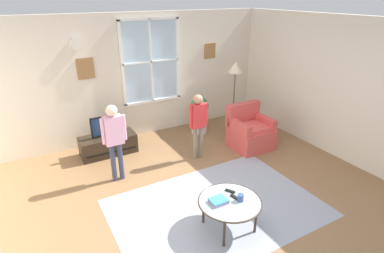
{
  "coord_description": "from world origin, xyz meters",
  "views": [
    {
      "loc": [
        -2.16,
        -3.38,
        2.95
      ],
      "look_at": [
        0.12,
        0.68,
        0.93
      ],
      "focal_mm": 29.09,
      "sensor_mm": 36.0,
      "label": 1
    }
  ],
  "objects_px": {
    "television": "(106,126)",
    "potted_plant_by_window": "(199,113)",
    "remote_near_books": "(235,197)",
    "remote_near_cup": "(230,191)",
    "coffee_table": "(230,203)",
    "cup": "(240,198)",
    "person_red_shirt": "(198,119)",
    "person_pink_shirt": "(114,135)",
    "tv_stand": "(108,145)",
    "floor_lamp": "(235,74)",
    "armchair": "(250,132)",
    "book_stack": "(219,201)"
  },
  "relations": [
    {
      "from": "television",
      "to": "potted_plant_by_window",
      "type": "distance_m",
      "value": 2.1
    },
    {
      "from": "remote_near_books",
      "to": "remote_near_cup",
      "type": "relative_size",
      "value": 1.0
    },
    {
      "from": "coffee_table",
      "to": "potted_plant_by_window",
      "type": "height_order",
      "value": "potted_plant_by_window"
    },
    {
      "from": "television",
      "to": "cup",
      "type": "distance_m",
      "value": 3.11
    },
    {
      "from": "person_red_shirt",
      "to": "potted_plant_by_window",
      "type": "xyz_separation_m",
      "value": [
        0.65,
        1.04,
        -0.34
      ]
    },
    {
      "from": "remote_near_books",
      "to": "television",
      "type": "bearing_deg",
      "value": 108.05
    },
    {
      "from": "television",
      "to": "coffee_table",
      "type": "distance_m",
      "value": 3.02
    },
    {
      "from": "coffee_table",
      "to": "person_pink_shirt",
      "type": "xyz_separation_m",
      "value": [
        -0.95,
        1.89,
        0.44
      ]
    },
    {
      "from": "person_pink_shirt",
      "to": "potted_plant_by_window",
      "type": "height_order",
      "value": "person_pink_shirt"
    },
    {
      "from": "coffee_table",
      "to": "remote_near_books",
      "type": "relative_size",
      "value": 6.08
    },
    {
      "from": "tv_stand",
      "to": "floor_lamp",
      "type": "distance_m",
      "value": 3.02
    },
    {
      "from": "coffee_table",
      "to": "potted_plant_by_window",
      "type": "relative_size",
      "value": 1.02
    },
    {
      "from": "armchair",
      "to": "potted_plant_by_window",
      "type": "distance_m",
      "value": 1.26
    },
    {
      "from": "remote_near_cup",
      "to": "tv_stand",
      "type": "bearing_deg",
      "value": 109.4
    },
    {
      "from": "coffee_table",
      "to": "person_red_shirt",
      "type": "xyz_separation_m",
      "value": [
        0.61,
        1.88,
        0.39
      ]
    },
    {
      "from": "remote_near_books",
      "to": "tv_stand",
      "type": "bearing_deg",
      "value": 108.04
    },
    {
      "from": "tv_stand",
      "to": "cup",
      "type": "bearing_deg",
      "value": -72.05
    },
    {
      "from": "television",
      "to": "floor_lamp",
      "type": "height_order",
      "value": "floor_lamp"
    },
    {
      "from": "floor_lamp",
      "to": "potted_plant_by_window",
      "type": "bearing_deg",
      "value": 154.83
    },
    {
      "from": "tv_stand",
      "to": "floor_lamp",
      "type": "relative_size",
      "value": 0.67
    },
    {
      "from": "tv_stand",
      "to": "potted_plant_by_window",
      "type": "xyz_separation_m",
      "value": [
        2.09,
        0.02,
        0.27
      ]
    },
    {
      "from": "person_pink_shirt",
      "to": "cup",
      "type": "bearing_deg",
      "value": -61.17
    },
    {
      "from": "remote_near_cup",
      "to": "floor_lamp",
      "type": "bearing_deg",
      "value": 53.08
    },
    {
      "from": "armchair",
      "to": "book_stack",
      "type": "distance_m",
      "value": 2.6
    },
    {
      "from": "book_stack",
      "to": "floor_lamp",
      "type": "relative_size",
      "value": 0.14
    },
    {
      "from": "coffee_table",
      "to": "potted_plant_by_window",
      "type": "xyz_separation_m",
      "value": [
        1.26,
        2.92,
        0.05
      ]
    },
    {
      "from": "coffee_table",
      "to": "person_pink_shirt",
      "type": "bearing_deg",
      "value": 116.7
    },
    {
      "from": "person_red_shirt",
      "to": "potted_plant_by_window",
      "type": "bearing_deg",
      "value": 58.08
    },
    {
      "from": "remote_near_books",
      "to": "floor_lamp",
      "type": "height_order",
      "value": "floor_lamp"
    },
    {
      "from": "tv_stand",
      "to": "person_red_shirt",
      "type": "height_order",
      "value": "person_red_shirt"
    },
    {
      "from": "tv_stand",
      "to": "television",
      "type": "distance_m",
      "value": 0.41
    },
    {
      "from": "television",
      "to": "person_pink_shirt",
      "type": "bearing_deg",
      "value": -96.44
    },
    {
      "from": "remote_near_cup",
      "to": "potted_plant_by_window",
      "type": "xyz_separation_m",
      "value": [
        1.13,
        2.75,
        0.02
      ]
    },
    {
      "from": "cup",
      "to": "remote_near_cup",
      "type": "xyz_separation_m",
      "value": [
        0.0,
        0.23,
        -0.04
      ]
    },
    {
      "from": "tv_stand",
      "to": "book_stack",
      "type": "xyz_separation_m",
      "value": [
        0.69,
        -2.85,
        0.27
      ]
    },
    {
      "from": "person_pink_shirt",
      "to": "floor_lamp",
      "type": "xyz_separation_m",
      "value": [
        2.9,
        0.71,
        0.48
      ]
    },
    {
      "from": "television",
      "to": "coffee_table",
      "type": "relative_size",
      "value": 0.68
    },
    {
      "from": "book_stack",
      "to": "coffee_table",
      "type": "bearing_deg",
      "value": -19.06
    },
    {
      "from": "remote_near_books",
      "to": "floor_lamp",
      "type": "distance_m",
      "value": 3.29
    },
    {
      "from": "tv_stand",
      "to": "book_stack",
      "type": "height_order",
      "value": "book_stack"
    },
    {
      "from": "tv_stand",
      "to": "person_pink_shirt",
      "type": "xyz_separation_m",
      "value": [
        -0.11,
        -1.01,
        0.65
      ]
    },
    {
      "from": "armchair",
      "to": "person_pink_shirt",
      "type": "xyz_separation_m",
      "value": [
        -2.74,
        0.1,
        0.52
      ]
    },
    {
      "from": "tv_stand",
      "to": "person_pink_shirt",
      "type": "distance_m",
      "value": 1.21
    },
    {
      "from": "television",
      "to": "person_red_shirt",
      "type": "distance_m",
      "value": 1.78
    },
    {
      "from": "tv_stand",
      "to": "potted_plant_by_window",
      "type": "height_order",
      "value": "potted_plant_by_window"
    },
    {
      "from": "television",
      "to": "book_stack",
      "type": "height_order",
      "value": "television"
    },
    {
      "from": "book_stack",
      "to": "remote_near_books",
      "type": "distance_m",
      "value": 0.25
    },
    {
      "from": "remote_near_books",
      "to": "person_red_shirt",
      "type": "xyz_separation_m",
      "value": [
        0.51,
        1.86,
        0.36
      ]
    },
    {
      "from": "television",
      "to": "remote_near_cup",
      "type": "height_order",
      "value": "television"
    },
    {
      "from": "book_stack",
      "to": "person_red_shirt",
      "type": "bearing_deg",
      "value": 67.55
    }
  ]
}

